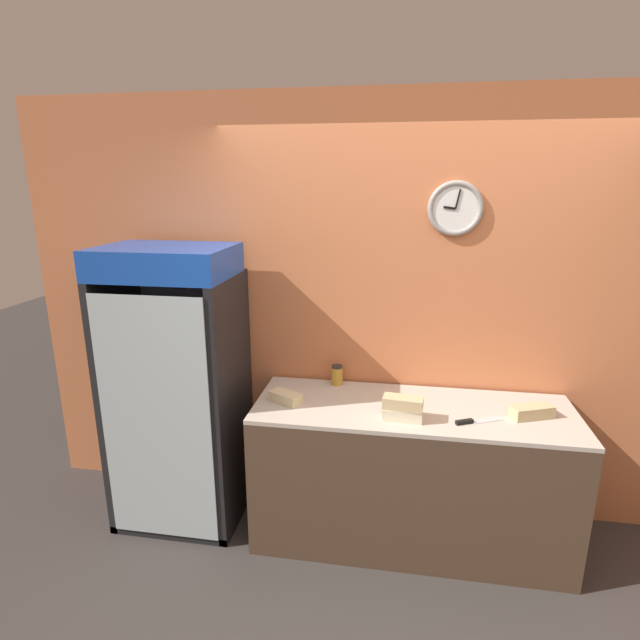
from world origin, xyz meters
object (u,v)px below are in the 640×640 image
Objects in this scene: chefs_knife at (472,421)px; sandwich_flat_right at (286,397)px; beverage_cooler at (180,372)px; condiment_jar at (337,375)px; sandwich_flat_left at (532,412)px; sandwich_stack_bottom at (402,414)px; sandwich_stack_middle at (403,403)px.

sandwich_flat_right is at bearing 175.32° from chefs_knife.
beverage_cooler is 1.81m from chefs_knife.
sandwich_flat_left is at bearing -14.29° from condiment_jar.
condiment_jar is (0.27, 0.32, 0.03)m from sandwich_flat_right.
chefs_knife is (0.38, 0.03, -0.03)m from sandwich_stack_bottom.
sandwich_flat_right is (0.72, -0.11, -0.07)m from beverage_cooler.
sandwich_stack_bottom reaches higher than chefs_knife.
condiment_jar is (-1.14, 0.29, 0.03)m from sandwich_flat_left.
sandwich_stack_bottom is at bearing -45.62° from condiment_jar.
sandwich_flat_left is at bearing -2.23° from beverage_cooler.
sandwich_stack_bottom is 0.07m from sandwich_stack_middle.
sandwich_flat_left is 1.41m from sandwich_flat_right.
sandwich_stack_bottom is 0.88× the size of sandwich_flat_left.
sandwich_flat_right is at bearing -178.77° from sandwich_flat_left.
sandwich_flat_right is at bearing -129.81° from condiment_jar.
condiment_jar is (-0.81, 0.41, 0.06)m from chefs_knife.
sandwich_flat_left reaches higher than sandwich_flat_right.
sandwich_stack_middle reaches higher than sandwich_flat_right.
chefs_knife is (0.38, 0.03, -0.09)m from sandwich_stack_middle.
beverage_cooler is at bearing 170.87° from sandwich_stack_middle.
sandwich_stack_bottom is at bearing -9.13° from beverage_cooler.
sandwich_flat_left reaches higher than sandwich_stack_bottom.
condiment_jar is at bearing 153.13° from chefs_knife.
sandwich_flat_right is at bearing 170.69° from sandwich_stack_middle.
chefs_knife is (1.08, -0.09, -0.02)m from sandwich_flat_right.
condiment_jar is at bearing 165.71° from sandwich_flat_left.
sandwich_stack_middle is 0.71m from sandwich_flat_right.
chefs_knife is (1.80, -0.20, -0.09)m from beverage_cooler.
beverage_cooler is at bearing 177.77° from sandwich_flat_left.
chefs_knife is at bearing -6.40° from beverage_cooler.
sandwich_flat_left is at bearing 11.35° from sandwich_stack_bottom.
sandwich_flat_left is at bearing 11.35° from sandwich_stack_middle.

